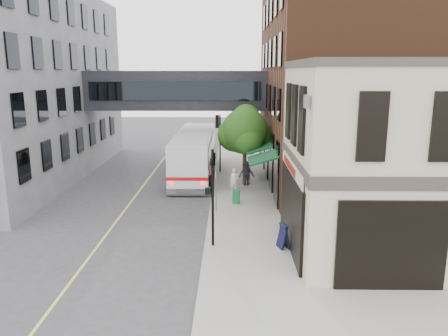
{
  "coord_description": "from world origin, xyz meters",
  "views": [
    {
      "loc": [
        1.16,
        -16.84,
        8.02
      ],
      "look_at": [
        0.88,
        4.1,
        3.33
      ],
      "focal_mm": 35.0,
      "sensor_mm": 36.0,
      "label": 1
    }
  ],
  "objects_px": {
    "pedestrian_c": "(247,173)",
    "pedestrian_a": "(234,181)",
    "pedestrian_b": "(248,173)",
    "sandwich_board": "(283,236)",
    "bus": "(194,152)",
    "newspaper_box": "(236,197)"
  },
  "relations": [
    {
      "from": "bus",
      "to": "pedestrian_b",
      "type": "height_order",
      "value": "bus"
    },
    {
      "from": "pedestrian_a",
      "to": "sandwich_board",
      "type": "height_order",
      "value": "pedestrian_a"
    },
    {
      "from": "bus",
      "to": "pedestrian_b",
      "type": "distance_m",
      "value": 5.26
    },
    {
      "from": "pedestrian_b",
      "to": "newspaper_box",
      "type": "relative_size",
      "value": 1.96
    },
    {
      "from": "pedestrian_b",
      "to": "newspaper_box",
      "type": "bearing_deg",
      "value": -98.1
    },
    {
      "from": "pedestrian_c",
      "to": "newspaper_box",
      "type": "distance_m",
      "value": 4.38
    },
    {
      "from": "bus",
      "to": "pedestrian_a",
      "type": "height_order",
      "value": "bus"
    },
    {
      "from": "pedestrian_a",
      "to": "pedestrian_b",
      "type": "distance_m",
      "value": 2.42
    },
    {
      "from": "pedestrian_a",
      "to": "pedestrian_b",
      "type": "xyz_separation_m",
      "value": [
        0.98,
        2.21,
        -0.03
      ]
    },
    {
      "from": "pedestrian_a",
      "to": "pedestrian_b",
      "type": "height_order",
      "value": "pedestrian_a"
    },
    {
      "from": "pedestrian_a",
      "to": "newspaper_box",
      "type": "bearing_deg",
      "value": -93.13
    },
    {
      "from": "sandwich_board",
      "to": "pedestrian_b",
      "type": "bearing_deg",
      "value": 77.78
    },
    {
      "from": "bus",
      "to": "pedestrian_b",
      "type": "xyz_separation_m",
      "value": [
        4.03,
        -3.25,
        -0.92
      ]
    },
    {
      "from": "pedestrian_a",
      "to": "newspaper_box",
      "type": "xyz_separation_m",
      "value": [
        0.08,
        -2.37,
        -0.41
      ]
    },
    {
      "from": "pedestrian_b",
      "to": "sandwich_board",
      "type": "bearing_deg",
      "value": -81.19
    },
    {
      "from": "pedestrian_a",
      "to": "newspaper_box",
      "type": "height_order",
      "value": "pedestrian_a"
    },
    {
      "from": "pedestrian_a",
      "to": "sandwich_board",
      "type": "xyz_separation_m",
      "value": [
        2.12,
        -9.15,
        -0.24
      ]
    },
    {
      "from": "newspaper_box",
      "to": "bus",
      "type": "bearing_deg",
      "value": 120.21
    },
    {
      "from": "pedestrian_c",
      "to": "pedestrian_a",
      "type": "bearing_deg",
      "value": -124.19
    },
    {
      "from": "bus",
      "to": "newspaper_box",
      "type": "height_order",
      "value": "bus"
    },
    {
      "from": "pedestrian_b",
      "to": "newspaper_box",
      "type": "height_order",
      "value": "pedestrian_b"
    },
    {
      "from": "newspaper_box",
      "to": "sandwich_board",
      "type": "xyz_separation_m",
      "value": [
        2.04,
        -6.79,
        0.17
      ]
    }
  ]
}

